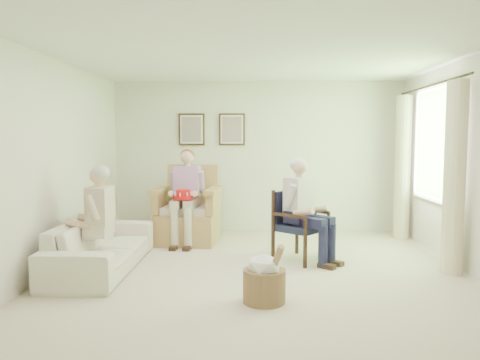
{
  "coord_description": "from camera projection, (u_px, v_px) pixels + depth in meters",
  "views": [
    {
      "loc": [
        -0.07,
        -5.41,
        1.62
      ],
      "look_at": [
        -0.26,
        1.01,
        1.05
      ],
      "focal_mm": 35.0,
      "sensor_mm": 36.0,
      "label": 1
    }
  ],
  "objects": [
    {
      "name": "floor",
      "position": [
        259.0,
        276.0,
        5.53
      ],
      "size": [
        5.5,
        5.5,
        0.0
      ],
      "primitive_type": "plane",
      "color": "beige",
      "rests_on": "ground"
    },
    {
      "name": "back_wall",
      "position": [
        258.0,
        157.0,
        8.15
      ],
      "size": [
        5.0,
        0.04,
        2.6
      ],
      "primitive_type": "cube",
      "color": "silver",
      "rests_on": "ground"
    },
    {
      "name": "front_wall",
      "position": [
        265.0,
        194.0,
        2.68
      ],
      "size": [
        5.0,
        0.04,
        2.6
      ],
      "primitive_type": "cube",
      "color": "silver",
      "rests_on": "ground"
    },
    {
      "name": "left_wall",
      "position": [
        47.0,
        166.0,
        5.49
      ],
      "size": [
        0.04,
        5.5,
        2.6
      ],
      "primitive_type": "cube",
      "color": "silver",
      "rests_on": "ground"
    },
    {
      "name": "right_wall",
      "position": [
        478.0,
        167.0,
        5.34
      ],
      "size": [
        0.04,
        5.5,
        2.6
      ],
      "primitive_type": "cube",
      "color": "silver",
      "rests_on": "ground"
    },
    {
      "name": "ceiling",
      "position": [
        260.0,
        52.0,
        5.3
      ],
      "size": [
        5.0,
        5.5,
        0.02
      ],
      "primitive_type": "cube",
      "color": "white",
      "rests_on": "back_wall"
    },
    {
      "name": "window",
      "position": [
        435.0,
        141.0,
        6.51
      ],
      "size": [
        0.13,
        2.5,
        1.63
      ],
      "color": "#2D6B23",
      "rests_on": "right_wall"
    },
    {
      "name": "curtain_left",
      "position": [
        454.0,
        178.0,
        5.58
      ],
      "size": [
        0.34,
        0.34,
        2.3
      ],
      "primitive_type": "cylinder",
      "color": "beige",
      "rests_on": "ground"
    },
    {
      "name": "curtain_right",
      "position": [
        403.0,
        168.0,
        7.53
      ],
      "size": [
        0.34,
        0.34,
        2.3
      ],
      "primitive_type": "cylinder",
      "color": "beige",
      "rests_on": "ground"
    },
    {
      "name": "framed_print_left",
      "position": [
        192.0,
        129.0,
        8.11
      ],
      "size": [
        0.45,
        0.05,
        0.55
      ],
      "color": "#382114",
      "rests_on": "back_wall"
    },
    {
      "name": "framed_print_right",
      "position": [
        232.0,
        129.0,
        8.09
      ],
      "size": [
        0.45,
        0.05,
        0.55
      ],
      "color": "#382114",
      "rests_on": "back_wall"
    },
    {
      "name": "wicker_armchair",
      "position": [
        188.0,
        218.0,
        7.34
      ],
      "size": [
        0.94,
        0.93,
        1.2
      ],
      "rotation": [
        0.0,
        0.0,
        -0.08
      ],
      "color": "tan",
      "rests_on": "ground"
    },
    {
      "name": "wood_armchair",
      "position": [
        300.0,
        222.0,
        6.28
      ],
      "size": [
        0.6,
        0.56,
        0.92
      ],
      "rotation": [
        0.0,
        0.0,
        0.87
      ],
      "color": "black",
      "rests_on": "ground"
    },
    {
      "name": "sofa",
      "position": [
        102.0,
        245.0,
        5.79
      ],
      "size": [
        2.11,
        0.82,
        0.62
      ],
      "primitive_type": "imported",
      "rotation": [
        0.0,
        0.0,
        1.57
      ],
      "color": "white",
      "rests_on": "ground"
    },
    {
      "name": "person_wicker",
      "position": [
        186.0,
        189.0,
        7.15
      ],
      "size": [
        0.4,
        0.63,
        1.43
      ],
      "rotation": [
        0.0,
        0.0,
        -0.08
      ],
      "color": "#C2B89C",
      "rests_on": "ground"
    },
    {
      "name": "person_dark",
      "position": [
        302.0,
        203.0,
        6.1
      ],
      "size": [
        0.4,
        0.62,
        1.34
      ],
      "rotation": [
        0.0,
        0.0,
        0.87
      ],
      "color": "#1A1A3A",
      "rests_on": "ground"
    },
    {
      "name": "person_sofa",
      "position": [
        96.0,
        214.0,
        5.57
      ],
      "size": [
        0.42,
        0.62,
        1.27
      ],
      "rotation": [
        0.0,
        0.0,
        -1.57
      ],
      "color": "beige",
      "rests_on": "ground"
    },
    {
      "name": "red_hat",
      "position": [
        183.0,
        195.0,
        6.96
      ],
      "size": [
        0.3,
        0.3,
        0.14
      ],
      "color": "red",
      "rests_on": "person_wicker"
    },
    {
      "name": "hatbox",
      "position": [
        264.0,
        278.0,
        4.62
      ],
      "size": [
        0.48,
        0.48,
        0.62
      ],
      "color": "#A77B5B",
      "rests_on": "ground"
    }
  ]
}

